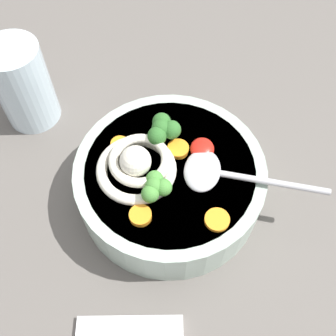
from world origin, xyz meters
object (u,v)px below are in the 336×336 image
at_px(soup_bowl, 168,181).
at_px(drinking_glass, 23,85).
at_px(soup_spoon, 214,172).
at_px(noodle_pile, 137,165).

distance_m(soup_bowl, drinking_glass, 0.25).
relative_size(soup_spoon, drinking_glass, 1.36).
relative_size(noodle_pile, drinking_glass, 0.83).
bearing_deg(soup_spoon, drinking_glass, 161.29).
distance_m(noodle_pile, soup_spoon, 0.09).
xyz_separation_m(noodle_pile, soup_spoon, (-0.00, -0.09, -0.01)).
bearing_deg(drinking_glass, soup_bowl, -121.42).
height_order(noodle_pile, drinking_glass, drinking_glass).
bearing_deg(drinking_glass, noodle_pile, -127.67).
distance_m(noodle_pile, drinking_glass, 0.22).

